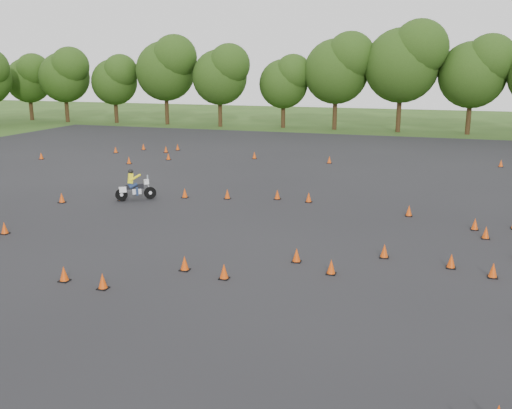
# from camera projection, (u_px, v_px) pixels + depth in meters

# --- Properties ---
(ground) EXTENTS (140.00, 140.00, 0.00)m
(ground) POSITION_uv_depth(u_px,v_px,m) (218.00, 270.00, 18.16)
(ground) COLOR #2D5119
(ground) RESTS_ON ground
(asphalt_pad) EXTENTS (62.00, 62.00, 0.00)m
(asphalt_pad) POSITION_uv_depth(u_px,v_px,m) (271.00, 221.00, 23.71)
(asphalt_pad) COLOR black
(asphalt_pad) RESTS_ON ground
(treeline) EXTENTS (86.82, 32.51, 11.01)m
(treeline) POSITION_uv_depth(u_px,v_px,m) (395.00, 84.00, 48.78)
(treeline) COLOR #254112
(treeline) RESTS_ON ground
(traffic_cones) EXTENTS (36.81, 33.41, 0.45)m
(traffic_cones) POSITION_uv_depth(u_px,v_px,m) (264.00, 221.00, 22.98)
(traffic_cones) COLOR #DD4609
(traffic_cones) RESTS_ON asphalt_pad
(rider_yellow) EXTENTS (1.93, 1.61, 1.50)m
(rider_yellow) POSITION_uv_depth(u_px,v_px,m) (136.00, 185.00, 27.22)
(rider_yellow) COLOR yellow
(rider_yellow) RESTS_ON ground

